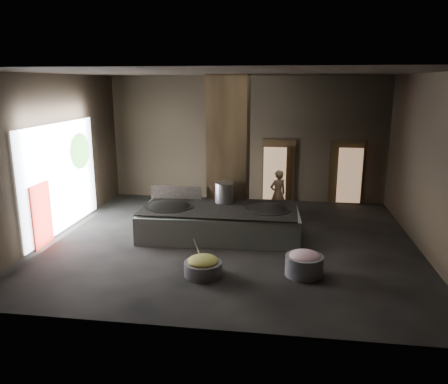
% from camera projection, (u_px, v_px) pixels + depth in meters
% --- Properties ---
extents(floor, '(10.00, 9.00, 0.10)m').
position_uv_depth(floor, '(230.00, 242.00, 12.10)').
color(floor, black).
rests_on(floor, ground).
extents(ceiling, '(10.00, 9.00, 0.10)m').
position_uv_depth(ceiling, '(231.00, 70.00, 10.98)').
color(ceiling, black).
rests_on(ceiling, back_wall).
extents(back_wall, '(10.00, 0.10, 4.50)m').
position_uv_depth(back_wall, '(246.00, 139.00, 15.91)').
color(back_wall, black).
rests_on(back_wall, ground).
extents(front_wall, '(10.00, 0.10, 4.50)m').
position_uv_depth(front_wall, '(195.00, 208.00, 7.17)').
color(front_wall, black).
rests_on(front_wall, ground).
extents(left_wall, '(0.10, 9.00, 4.50)m').
position_uv_depth(left_wall, '(52.00, 156.00, 12.24)').
color(left_wall, black).
rests_on(left_wall, ground).
extents(right_wall, '(0.10, 9.00, 4.50)m').
position_uv_depth(right_wall, '(432.00, 165.00, 10.85)').
color(right_wall, black).
rests_on(right_wall, ground).
extents(pillar, '(1.20, 1.20, 4.50)m').
position_uv_depth(pillar, '(229.00, 150.00, 13.41)').
color(pillar, black).
rests_on(pillar, ground).
extents(hearth_platform, '(4.53, 2.35, 0.77)m').
position_uv_depth(hearth_platform, '(220.00, 223.00, 12.41)').
color(hearth_platform, '#A6B9A8').
rests_on(hearth_platform, ground).
extents(platform_cap, '(4.32, 2.08, 0.03)m').
position_uv_depth(platform_cap, '(220.00, 208.00, 12.31)').
color(platform_cap, black).
rests_on(platform_cap, hearth_platform).
extents(wok_left, '(1.39, 1.39, 0.38)m').
position_uv_depth(wok_left, '(169.00, 209.00, 12.48)').
color(wok_left, black).
rests_on(wok_left, hearth_platform).
extents(wok_left_rim, '(1.42, 1.42, 0.05)m').
position_uv_depth(wok_left_rim, '(169.00, 206.00, 12.46)').
color(wok_left_rim, black).
rests_on(wok_left_rim, hearth_platform).
extents(wok_right, '(1.30, 1.30, 0.37)m').
position_uv_depth(wok_right, '(268.00, 212.00, 12.19)').
color(wok_right, black).
rests_on(wok_right, hearth_platform).
extents(wok_right_rim, '(1.33, 1.33, 0.05)m').
position_uv_depth(wok_right_rim, '(268.00, 209.00, 12.17)').
color(wok_right_rim, black).
rests_on(wok_right_rim, hearth_platform).
extents(stock_pot, '(0.54, 0.54, 0.58)m').
position_uv_depth(stock_pot, '(224.00, 193.00, 12.75)').
color(stock_pot, '#9A9DA1').
rests_on(stock_pot, hearth_platform).
extents(splash_guard, '(1.54, 0.14, 0.38)m').
position_uv_depth(splash_guard, '(176.00, 192.00, 13.18)').
color(splash_guard, black).
rests_on(splash_guard, hearth_platform).
extents(cook, '(0.67, 0.60, 1.55)m').
position_uv_depth(cook, '(278.00, 194.00, 14.04)').
color(cook, '#9F7A51').
rests_on(cook, ground).
extents(veg_basin, '(0.91, 0.91, 0.32)m').
position_uv_depth(veg_basin, '(203.00, 269.00, 9.89)').
color(veg_basin, slate).
rests_on(veg_basin, ground).
extents(veg_fill, '(0.71, 0.71, 0.22)m').
position_uv_depth(veg_fill, '(203.00, 261.00, 9.84)').
color(veg_fill, '#789A4A').
rests_on(veg_fill, veg_basin).
extents(ladle, '(0.15, 0.33, 0.61)m').
position_uv_depth(ladle, '(198.00, 250.00, 9.96)').
color(ladle, '#9A9DA1').
rests_on(ladle, veg_basin).
extents(meat_basin, '(0.87, 0.87, 0.47)m').
position_uv_depth(meat_basin, '(304.00, 266.00, 9.86)').
color(meat_basin, slate).
rests_on(meat_basin, ground).
extents(meat_fill, '(0.71, 0.71, 0.27)m').
position_uv_depth(meat_fill, '(305.00, 257.00, 9.81)').
color(meat_fill, '#C07384').
rests_on(meat_fill, meat_basin).
extents(doorway_near, '(1.18, 0.08, 2.38)m').
position_uv_depth(doorway_near, '(279.00, 171.00, 15.93)').
color(doorway_near, black).
rests_on(doorway_near, ground).
extents(doorway_near_glow, '(0.81, 0.04, 1.93)m').
position_uv_depth(doorway_near_glow, '(275.00, 174.00, 15.79)').
color(doorway_near_glow, '#8C6647').
rests_on(doorway_near_glow, ground).
extents(doorway_far, '(1.18, 0.08, 2.38)m').
position_uv_depth(doorway_far, '(346.00, 173.00, 15.60)').
color(doorway_far, black).
rests_on(doorway_far, ground).
extents(doorway_far_glow, '(0.83, 0.04, 1.97)m').
position_uv_depth(doorway_far_glow, '(350.00, 176.00, 15.45)').
color(doorway_far_glow, '#8C6647').
rests_on(doorway_far_glow, ground).
extents(left_opening, '(0.04, 4.20, 3.10)m').
position_uv_depth(left_opening, '(61.00, 177.00, 12.57)').
color(left_opening, white).
rests_on(left_opening, ground).
extents(pavilion_sliver, '(0.05, 0.90, 1.70)m').
position_uv_depth(pavilion_sliver, '(42.00, 215.00, 11.50)').
color(pavilion_sliver, maroon).
rests_on(pavilion_sliver, ground).
extents(tree_silhouette, '(0.28, 1.10, 1.10)m').
position_uv_depth(tree_silhouette, '(80.00, 151.00, 13.47)').
color(tree_silhouette, '#194714').
rests_on(tree_silhouette, left_opening).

